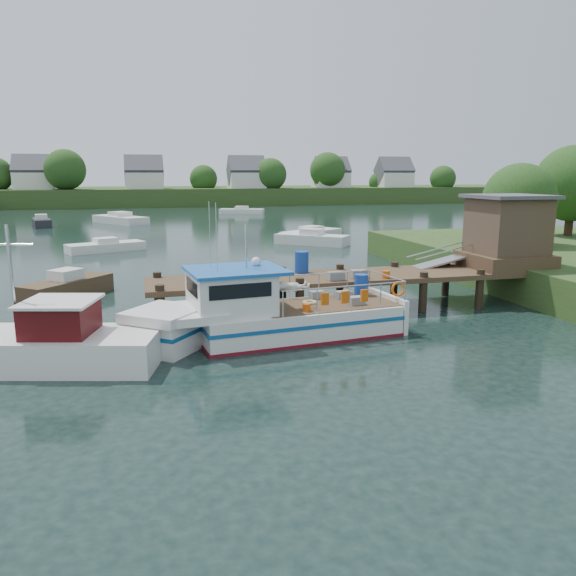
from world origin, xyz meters
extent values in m
plane|color=black|center=(0.00, 0.00, 0.00)|extent=(160.00, 160.00, 0.00)
cylinder|color=#332114|center=(14.00, 6.00, 1.52)|extent=(0.50, 0.50, 3.05)
sphere|color=#264A1A|center=(14.00, 6.00, 3.96)|extent=(3.90, 3.90, 3.90)
cylinder|color=#332114|center=(20.00, 9.00, 1.82)|extent=(0.50, 0.50, 3.65)
sphere|color=#264A1A|center=(20.00, 9.00, 4.75)|extent=(4.67, 4.67, 4.67)
cube|color=#314B1F|center=(0.00, 84.00, 1.40)|extent=(140.00, 24.00, 3.00)
cylinder|color=#332114|center=(-17.00, 75.00, 2.40)|extent=(0.60, 0.60, 4.80)
sphere|color=#264A1A|center=(-17.00, 75.00, 5.95)|extent=(6.34, 6.34, 6.34)
cylinder|color=#332114|center=(-6.00, 77.00, 1.50)|extent=(0.60, 0.60, 3.00)
sphere|color=#264A1A|center=(-6.00, 77.00, 3.72)|extent=(3.96, 3.96, 3.96)
cylinder|color=#332114|center=(5.00, 79.00, 1.80)|extent=(0.60, 0.60, 3.60)
sphere|color=#264A1A|center=(5.00, 79.00, 4.46)|extent=(4.75, 4.75, 4.75)
cylinder|color=#332114|center=(16.00, 75.00, 2.10)|extent=(0.60, 0.60, 4.20)
sphere|color=#264A1A|center=(16.00, 75.00, 5.21)|extent=(5.54, 5.54, 5.54)
cylinder|color=#332114|center=(27.00, 77.00, 2.40)|extent=(0.60, 0.60, 4.80)
sphere|color=#264A1A|center=(27.00, 77.00, 5.95)|extent=(6.34, 6.34, 6.34)
cylinder|color=#332114|center=(38.00, 79.00, 1.50)|extent=(0.60, 0.60, 3.00)
sphere|color=#264A1A|center=(38.00, 79.00, 3.72)|extent=(3.96, 3.96, 3.96)
cylinder|color=#332114|center=(49.00, 75.00, 1.80)|extent=(0.60, 0.60, 3.60)
sphere|color=#264A1A|center=(49.00, 75.00, 4.46)|extent=(4.75, 4.75, 4.75)
cube|color=silver|center=(-22.00, 78.00, 4.00)|extent=(6.00, 5.00, 3.00)
cube|color=#47474C|center=(-22.00, 78.00, 5.90)|extent=(6.20, 5.09, 5.09)
cube|color=silver|center=(-5.00, 77.00, 4.00)|extent=(6.00, 5.00, 3.00)
cube|color=#47474C|center=(-5.00, 77.00, 5.90)|extent=(6.20, 5.09, 5.09)
cube|color=silver|center=(12.00, 76.00, 4.00)|extent=(6.00, 5.00, 3.00)
cube|color=#47474C|center=(12.00, 76.00, 5.90)|extent=(6.20, 5.09, 5.09)
cube|color=silver|center=(28.00, 78.00, 4.00)|extent=(6.00, 5.00, 3.00)
cube|color=#47474C|center=(28.00, 78.00, 5.90)|extent=(6.20, 5.09, 5.09)
cube|color=silver|center=(40.00, 77.00, 4.00)|extent=(6.00, 5.00, 3.00)
cube|color=#47474C|center=(40.00, 77.00, 5.90)|extent=(6.20, 5.09, 5.09)
cube|color=#493522|center=(2.00, 0.00, 1.30)|extent=(16.00, 3.00, 0.20)
cylinder|color=black|center=(-5.50, -1.30, 0.65)|extent=(0.32, 0.32, 1.90)
cylinder|color=black|center=(-5.50, 1.30, 0.65)|extent=(0.32, 0.32, 1.90)
cylinder|color=black|center=(-3.00, -1.30, 0.65)|extent=(0.32, 0.32, 1.90)
cylinder|color=black|center=(-3.00, 1.30, 0.65)|extent=(0.32, 0.32, 1.90)
cylinder|color=black|center=(-0.50, -1.30, 0.65)|extent=(0.32, 0.32, 1.90)
cylinder|color=black|center=(-0.50, 1.30, 0.65)|extent=(0.32, 0.32, 1.90)
cylinder|color=black|center=(2.00, -1.30, 0.65)|extent=(0.32, 0.32, 1.90)
cylinder|color=black|center=(2.00, 1.30, 0.65)|extent=(0.32, 0.32, 1.90)
cylinder|color=black|center=(4.50, -1.30, 0.65)|extent=(0.32, 0.32, 1.90)
cylinder|color=black|center=(4.50, 1.30, 0.65)|extent=(0.32, 0.32, 1.90)
cylinder|color=black|center=(7.00, -1.30, 0.65)|extent=(0.32, 0.32, 1.90)
cylinder|color=black|center=(7.00, 1.30, 0.65)|extent=(0.32, 0.32, 1.90)
cylinder|color=black|center=(9.50, -1.30, 0.65)|extent=(0.32, 0.32, 1.90)
cylinder|color=black|center=(9.50, 1.30, 0.65)|extent=(0.32, 0.32, 1.90)
cube|color=#493522|center=(9.00, 0.00, 1.70)|extent=(3.20, 3.00, 0.60)
cube|color=#493728|center=(9.00, 0.00, 3.10)|extent=(2.60, 2.60, 2.40)
cube|color=#47474C|center=(9.00, 0.00, 4.40)|extent=(3.00, 3.00, 0.15)
cube|color=#A5A8AD|center=(6.70, 0.90, 1.65)|extent=(3.34, 0.90, 0.79)
cylinder|color=silver|center=(6.70, 0.50, 2.15)|extent=(3.34, 0.05, 0.76)
cylinder|color=silver|center=(6.70, 1.30, 2.15)|extent=(3.34, 0.05, 0.76)
cube|color=slate|center=(1.00, -1.00, 1.56)|extent=(0.60, 0.40, 0.30)
cube|color=slate|center=(2.00, -0.80, 1.56)|extent=(0.60, 0.40, 0.30)
cylinder|color=#D2550C|center=(3.00, -1.10, 1.55)|extent=(0.30, 0.30, 0.28)
cylinder|color=navy|center=(0.20, 0.90, 1.84)|extent=(0.56, 0.56, 0.85)
cube|color=silver|center=(-1.11, -3.16, 0.50)|extent=(6.80, 3.31, 1.00)
cube|color=silver|center=(-5.46, -3.63, 0.50)|extent=(2.61, 2.61, 1.00)
cube|color=silver|center=(-5.46, -3.63, 1.14)|extent=(2.85, 2.87, 0.31)
cube|color=silver|center=(-4.59, -3.54, 1.11)|extent=(2.01, 2.66, 0.26)
cube|color=#114E87|center=(-1.11, -3.16, 0.63)|extent=(6.89, 3.36, 0.12)
cube|color=#114E87|center=(-5.46, -3.63, 0.63)|extent=(2.65, 2.65, 0.12)
cube|color=maroon|center=(-1.11, -3.16, 0.04)|extent=(6.88, 3.34, 0.12)
cube|color=#493522|center=(-0.07, -3.05, 1.01)|extent=(4.94, 2.85, 0.03)
cube|color=silver|center=(2.27, -2.79, 0.59)|extent=(0.46, 2.62, 1.18)
cube|color=silver|center=(-3.37, -3.41, 1.66)|extent=(2.68, 2.52, 1.31)
cube|color=black|center=(-3.25, -4.54, 1.92)|extent=(1.91, 0.24, 0.44)
cube|color=black|center=(-3.50, -2.27, 1.92)|extent=(1.91, 0.24, 0.44)
cube|color=black|center=(-4.60, -3.54, 1.92)|extent=(0.20, 1.57, 0.44)
cube|color=#1A58A6|center=(-3.20, -3.39, 2.36)|extent=(3.23, 2.84, 0.10)
cylinder|color=silver|center=(-2.85, -3.35, 3.10)|extent=(0.08, 0.08, 1.40)
cylinder|color=silver|center=(-3.85, -3.90, 3.45)|extent=(0.02, 0.02, 2.10)
cylinder|color=silver|center=(-3.94, -3.03, 3.45)|extent=(0.02, 0.02, 2.10)
sphere|color=silver|center=(-2.45, -2.96, 2.53)|extent=(0.35, 0.35, 0.31)
cylinder|color=silver|center=(0.19, -4.23, 1.83)|extent=(4.35, 0.51, 0.04)
cylinder|color=silver|center=(-0.07, -1.84, 1.83)|extent=(4.35, 0.51, 0.04)
cylinder|color=silver|center=(2.26, -2.80, 1.83)|extent=(0.30, 2.39, 0.04)
cylinder|color=silver|center=(-1.94, -4.46, 1.42)|extent=(0.04, 0.04, 0.83)
cylinder|color=silver|center=(-2.20, -2.07, 1.42)|extent=(0.04, 0.04, 0.83)
cylinder|color=silver|center=(-0.81, -4.34, 1.42)|extent=(0.04, 0.04, 0.83)
cylinder|color=silver|center=(-1.07, -1.94, 1.42)|extent=(0.04, 0.04, 0.83)
cylinder|color=silver|center=(0.32, -4.22, 1.42)|extent=(0.04, 0.04, 0.83)
cylinder|color=silver|center=(0.06, -1.82, 1.42)|extent=(0.04, 0.04, 0.83)
cylinder|color=silver|center=(1.45, -4.10, 1.42)|extent=(0.04, 0.04, 0.83)
cylinder|color=silver|center=(1.19, -1.70, 1.42)|extent=(0.04, 0.04, 0.83)
cylinder|color=silver|center=(2.36, -4.00, 1.42)|extent=(0.04, 0.04, 0.83)
cylinder|color=silver|center=(2.10, -1.60, 1.42)|extent=(0.04, 0.04, 0.83)
cube|color=slate|center=(0.85, -3.47, 1.16)|extent=(0.56, 0.40, 0.28)
cube|color=slate|center=(0.75, -2.52, 1.16)|extent=(0.56, 0.40, 0.28)
cube|color=slate|center=(-0.16, -2.27, 1.16)|extent=(0.51, 0.38, 0.28)
cylinder|color=navy|center=(1.58, -2.08, 1.40)|extent=(0.54, 0.54, 0.77)
cylinder|color=#D2550C|center=(-1.03, -3.94, 1.14)|extent=(0.29, 0.29, 0.26)
torus|color=#BFB28C|center=(-0.61, -2.93, 1.07)|extent=(0.54, 0.54, 0.10)
torus|color=#D2550C|center=(2.37, -3.49, 1.48)|extent=(0.55, 0.15, 0.54)
cube|color=#D2550C|center=(-0.55, -4.33, 1.48)|extent=(0.25, 0.11, 0.39)
cube|color=#D2550C|center=(0.15, -4.25, 1.48)|extent=(0.25, 0.11, 0.39)
cube|color=#D2550C|center=(0.84, -4.18, 1.48)|extent=(0.25, 0.11, 0.39)
imported|color=silver|center=(-1.61, -3.48, 1.77)|extent=(0.43, 0.60, 1.54)
cube|color=silver|center=(-8.77, -4.30, 0.48)|extent=(6.63, 3.82, 0.96)
cube|color=#420B0C|center=(-8.31, -4.43, 1.39)|extent=(2.11, 2.11, 0.91)
cube|color=silver|center=(-8.31, -4.43, 1.88)|extent=(2.35, 2.35, 0.08)
cylinder|color=silver|center=(-9.51, -4.11, 2.50)|extent=(0.12, 0.12, 2.98)
cylinder|color=silver|center=(-9.51, -4.11, 3.46)|extent=(1.32, 0.40, 0.06)
cube|color=#493522|center=(-9.30, 5.22, 0.39)|extent=(3.86, 4.19, 0.79)
cube|color=silver|center=(-9.30, 5.22, 0.99)|extent=(1.55, 1.57, 0.50)
cube|color=silver|center=(7.43, 55.30, 0.32)|extent=(6.28, 3.96, 0.64)
cube|color=silver|center=(7.43, 55.30, 0.81)|extent=(2.06, 1.92, 0.41)
cube|color=silver|center=(-8.44, 20.29, 0.31)|extent=(5.52, 3.60, 0.61)
cube|color=silver|center=(-8.44, 20.29, 0.77)|extent=(1.83, 1.71, 0.39)
cube|color=silver|center=(6.60, 20.23, 0.39)|extent=(5.48, 5.03, 0.78)
cube|color=silver|center=(6.60, 20.23, 0.98)|extent=(2.05, 2.02, 0.50)
cube|color=silver|center=(8.10, 25.22, 0.30)|extent=(6.15, 5.10, 0.60)
cube|color=silver|center=(8.10, 25.22, 0.76)|extent=(2.22, 2.15, 0.39)
cube|color=silver|center=(-8.12, 43.56, 0.40)|extent=(6.20, 7.62, 0.80)
cube|color=silver|center=(-8.12, 43.56, 1.01)|extent=(2.64, 2.72, 0.52)
cube|color=black|center=(-15.84, 41.69, 0.40)|extent=(2.56, 4.81, 0.80)
cube|color=silver|center=(-15.84, 41.69, 1.01)|extent=(1.36, 1.50, 0.51)
camera|label=1|loc=(-6.03, -20.62, 5.34)|focal=35.00mm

